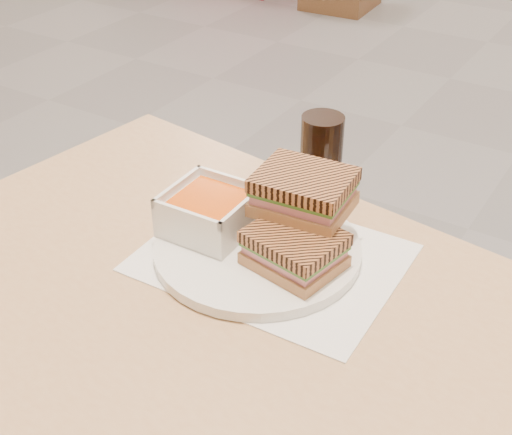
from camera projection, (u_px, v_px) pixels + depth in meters
The scene contains 7 objects.
main_table at pixel (270, 404), 0.94m from camera, with size 1.28×0.85×0.75m.
tray_liner at pixel (272, 258), 1.01m from camera, with size 0.36×0.29×0.00m.
plate at pixel (258, 249), 1.02m from camera, with size 0.30×0.30×0.02m.
soup_bowl at pixel (210, 213), 1.03m from camera, with size 0.12×0.12×0.06m.
panini_lower at pixel (295, 249), 0.96m from camera, with size 0.14×0.12×0.05m.
panini_upper at pixel (304, 192), 0.98m from camera, with size 0.14×0.12×0.06m.
cola_glass at pixel (321, 158), 1.11m from camera, with size 0.07×0.07×0.14m.
Camera 1 is at (0.44, -2.69, 1.36)m, focal length 49.55 mm.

